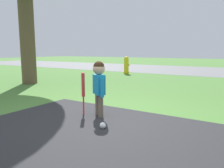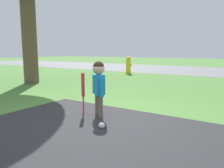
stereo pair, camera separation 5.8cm
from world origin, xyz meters
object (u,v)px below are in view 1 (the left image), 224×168
at_px(fire_hydrant, 126,65).
at_px(sports_ball, 103,125).
at_px(child, 99,81).
at_px(baseball_bat, 83,87).

bearing_deg(fire_hydrant, sports_ball, -64.13).
bearing_deg(child, sports_ball, -14.18).
xyz_separation_m(child, baseball_bat, (-0.28, -0.07, -0.12)).
relative_size(baseball_bat, fire_hydrant, 0.89).
bearing_deg(sports_ball, child, 130.17).
distance_m(sports_ball, fire_hydrant, 7.35).
distance_m(child, sports_ball, 0.81).
relative_size(child, sports_ball, 10.40).
xyz_separation_m(sports_ball, fire_hydrant, (-3.20, 6.60, 0.36)).
bearing_deg(child, baseball_bat, -130.67).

